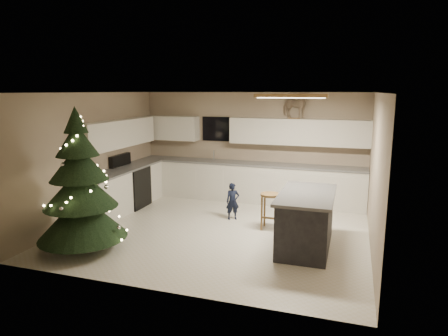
{
  "coord_description": "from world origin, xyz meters",
  "views": [
    {
      "loc": [
        2.36,
        -6.92,
        2.63
      ],
      "look_at": [
        0.0,
        0.35,
        1.15
      ],
      "focal_mm": 32.0,
      "sensor_mm": 36.0,
      "label": 1
    }
  ],
  "objects": [
    {
      "name": "bar_stool",
      "position": [
        0.92,
        0.37,
        0.53
      ],
      "size": [
        0.37,
        0.37,
        0.71
      ],
      "rotation": [
        0.0,
        0.0,
        0.04
      ],
      "color": "brown",
      "rests_on": "ground_plane"
    },
    {
      "name": "room_shell",
      "position": [
        0.02,
        0.0,
        1.75
      ],
      "size": [
        5.52,
        5.02,
        2.61
      ],
      "color": "tan",
      "rests_on": "ground_plane"
    },
    {
      "name": "island",
      "position": [
        1.69,
        -0.35,
        0.48
      ],
      "size": [
        0.9,
        1.7,
        0.95
      ],
      "color": "black",
      "rests_on": "ground_plane"
    },
    {
      "name": "cabinetry",
      "position": [
        -0.91,
        1.65,
        0.76
      ],
      "size": [
        5.5,
        3.2,
        2.0
      ],
      "color": "silver",
      "rests_on": "ground_plane"
    },
    {
      "name": "ground_plane",
      "position": [
        0.0,
        0.0,
        0.0
      ],
      "size": [
        5.5,
        5.5,
        0.0
      ],
      "primitive_type": "plane",
      "color": "beige"
    },
    {
      "name": "christmas_tree",
      "position": [
        -1.85,
        -1.6,
        0.99
      ],
      "size": [
        1.5,
        1.45,
        2.4
      ],
      "rotation": [
        0.0,
        0.0,
        0.43
      ],
      "color": "#3F2816",
      "rests_on": "ground_plane"
    },
    {
      "name": "toddler",
      "position": [
        0.07,
        0.71,
        0.38
      ],
      "size": [
        0.33,
        0.3,
        0.77
      ],
      "primitive_type": "imported",
      "rotation": [
        0.0,
        0.0,
        0.52
      ],
      "color": "black",
      "rests_on": "ground_plane"
    },
    {
      "name": "rocking_horse",
      "position": [
        1.05,
        2.33,
        2.3
      ],
      "size": [
        0.73,
        0.53,
        0.59
      ],
      "rotation": [
        0.0,
        0.0,
        1.2
      ],
      "color": "brown",
      "rests_on": "cabinetry"
    }
  ]
}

